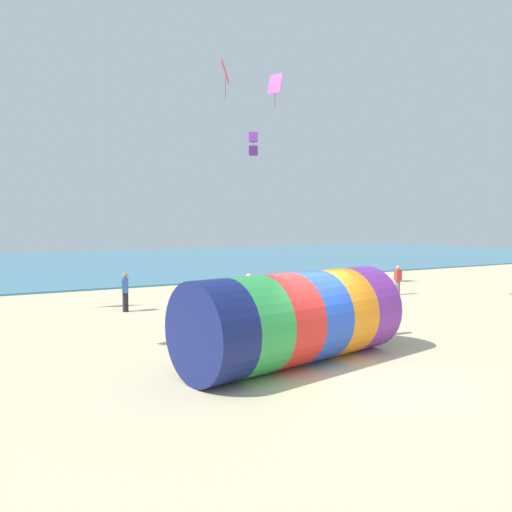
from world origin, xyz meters
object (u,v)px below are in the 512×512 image
at_px(kite_red_diamond, 225,72).
at_px(bystander_near_water, 249,294).
at_px(bystander_mid_beach, 125,292).
at_px(kite_purple_box, 253,144).
at_px(bystander_far_left, 398,280).
at_px(kite_magenta_diamond, 275,84).
at_px(giant_inflatable_tube, 294,318).
at_px(kite_handler, 379,311).

height_order(kite_red_diamond, bystander_near_water, kite_red_diamond).
bearing_deg(bystander_mid_beach, kite_red_diamond, 39.00).
relative_size(kite_purple_box, bystander_mid_beach, 0.88).
height_order(kite_purple_box, bystander_far_left, kite_purple_box).
xyz_separation_m(kite_purple_box, kite_magenta_diamond, (-0.29, -2.98, 2.80)).
distance_m(kite_magenta_diamond, bystander_mid_beach, 14.29).
xyz_separation_m(giant_inflatable_tube, kite_red_diamond, (5.95, 16.32, 11.47)).
xyz_separation_m(bystander_near_water, bystander_mid_beach, (-4.21, 3.16, -0.03)).
xyz_separation_m(kite_handler, bystander_mid_beach, (-6.06, 8.72, 0.01)).
xyz_separation_m(kite_purple_box, kite_red_diamond, (-1.70, 0.35, 4.12)).
distance_m(kite_purple_box, bystander_mid_beach, 13.60).
relative_size(giant_inflatable_tube, bystander_far_left, 4.29).
relative_size(kite_handler, bystander_mid_beach, 0.99).
height_order(bystander_mid_beach, bystander_far_left, bystander_mid_beach).
relative_size(giant_inflatable_tube, kite_red_diamond, 3.04).
relative_size(giant_inflatable_tube, kite_purple_box, 4.55).
relative_size(kite_magenta_diamond, bystander_mid_beach, 1.15).
distance_m(kite_red_diamond, bystander_mid_beach, 15.51).
bearing_deg(bystander_far_left, kite_red_diamond, 125.88).
bearing_deg(bystander_far_left, kite_purple_box, 118.38).
bearing_deg(bystander_near_water, kite_handler, -71.63).
bearing_deg(kite_purple_box, kite_magenta_diamond, -95.62).
height_order(giant_inflatable_tube, kite_handler, giant_inflatable_tube).
height_order(kite_purple_box, kite_magenta_diamond, kite_magenta_diamond).
bearing_deg(kite_magenta_diamond, kite_handler, -104.99).
bearing_deg(bystander_mid_beach, bystander_far_left, -8.02).
bearing_deg(bystander_near_water, bystander_mid_beach, 143.11).
bearing_deg(kite_magenta_diamond, kite_red_diamond, 112.84).
height_order(giant_inflatable_tube, kite_red_diamond, kite_red_diamond).
relative_size(kite_handler, bystander_near_water, 0.96).
xyz_separation_m(giant_inflatable_tube, kite_magenta_diamond, (7.35, 12.99, 10.16)).
height_order(kite_purple_box, bystander_near_water, kite_purple_box).
height_order(kite_red_diamond, bystander_far_left, kite_red_diamond).
xyz_separation_m(kite_handler, kite_magenta_diamond, (3.13, 11.68, 10.55)).
height_order(bystander_near_water, bystander_far_left, bystander_near_water).
relative_size(kite_red_diamond, bystander_near_water, 1.29).
distance_m(kite_purple_box, bystander_far_left, 11.87).
height_order(kite_handler, bystander_mid_beach, bystander_mid_beach).
height_order(kite_magenta_diamond, kite_red_diamond, kite_red_diamond).
distance_m(kite_magenta_diamond, bystander_near_water, 13.14).
bearing_deg(giant_inflatable_tube, bystander_far_left, 34.18).
bearing_deg(kite_purple_box, bystander_far_left, -61.62).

